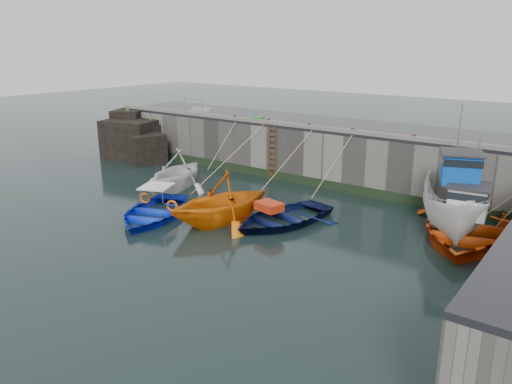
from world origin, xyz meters
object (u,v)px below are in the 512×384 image
Objects in this scene: boat_far_white at (454,205)px; fish_crate at (259,119)px; boat_near_white at (177,188)px; bollard_b at (269,121)px; bollard_d at (353,130)px; bollard_e at (414,137)px; boat_near_navy at (282,223)px; bollard_a at (235,117)px; bollard_c at (309,126)px; ladder at (272,152)px; boat_far_orange at (466,226)px; boat_near_blacktrim at (221,222)px; boat_near_blue at (153,217)px.

fish_crate is (-12.11, 2.56, 2.23)m from boat_far_white.
bollard_b is at bearing 48.06° from boat_near_white.
bollard_d is (6.12, -0.14, -0.01)m from fish_crate.
bollard_e is (-2.79, 2.42, 2.22)m from boat_far_white.
bollard_a is at bearing 153.60° from boat_near_navy.
fish_crate is 2.02× the size of bollard_c.
boat_near_navy is at bearing -38.82° from bollard_a.
ladder reaches higher than boat_near_white.
boat_near_navy is 9.11× the size of fish_crate.
bollard_a is 1.00× the size of bollard_c.
bollard_d is (4.80, 0.34, 1.71)m from ladder.
boat_far_orange is (6.95, 3.05, 0.47)m from boat_near_navy.
boat_near_blacktrim reaches higher than boat_near_white.
boat_near_blue is 18.09× the size of bollard_e.
bollard_e is at bearing 23.02° from boat_near_blue.
bollard_e reaches higher than boat_near_white.
boat_near_navy is 6.92m from bollard_d.
bollard_a reaches higher than boat_near_navy.
bollard_d and bollard_e have the same top height.
boat_near_navy is 18.38× the size of bollard_d.
boat_far_white is 4.31m from bollard_e.
boat_near_blacktrim is 17.66× the size of bollard_c.
bollard_c is at bearing 143.69° from boat_far_white.
boat_far_white is at bearing 42.86° from boat_near_navy.
boat_far_orange reaches higher than boat_near_blacktrim.
fish_crate reaches higher than bollard_b.
boat_near_blacktrim is 17.66× the size of bollard_a.
boat_near_blacktrim is 17.66× the size of bollard_b.
boat_near_blue is 13.15m from boat_far_white.
boat_near_blacktrim is at bearing -40.35° from boat_near_white.
boat_near_blue is 8.96× the size of fish_crate.
bollard_e is (3.20, 0.00, 0.00)m from bollard_d.
boat_far_white is 25.26× the size of bollard_b.
boat_far_white is (10.79, -2.08, -0.52)m from ladder.
boat_near_navy is 7.73m from bollard_e.
boat_near_blue is at bearing -107.02° from bollard_c.
boat_near_blue is 9.89m from bollard_a.
boat_near_white is 0.90× the size of boat_near_navy.
bollard_b is 5.30m from bollard_d.
boat_far_white is at bearing -40.98° from bollard_e.
fish_crate is at bearing 179.13° from bollard_e.
bollard_c is at bearing 180.00° from bollard_e.
boat_far_white reaches higher than bollard_d.
boat_far_orange is (0.72, -0.61, -0.61)m from boat_far_white.
boat_near_navy is (4.56, -5.74, -1.59)m from ladder.
bollard_c is (2.70, 0.00, 0.00)m from bollard_b.
ladder is at bearing 148.49° from boat_far_white.
bollard_a and bollard_c have the same top height.
boat_near_navy is at bearing -40.33° from fish_crate.
boat_near_blacktrim is at bearing -126.42° from bollard_e.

